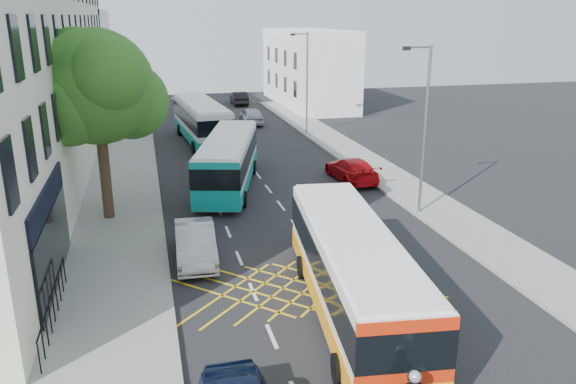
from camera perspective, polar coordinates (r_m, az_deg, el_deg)
ground at (r=16.36m, az=12.41°, el=-18.05°), size 120.00×120.00×0.00m
pavement_left at (r=28.39m, az=-17.66°, el=-2.55°), size 5.00×70.00×0.15m
pavement_right at (r=31.56m, az=12.62°, el=-0.14°), size 3.00×70.00×0.15m
terrace_main at (r=37.10m, az=-26.61°, el=11.60°), size 8.30×45.00×13.50m
terrace_far at (r=67.31m, az=-21.27°, el=12.58°), size 8.00×20.00×10.00m
building_right at (r=62.47m, az=1.99°, el=12.51°), size 6.00×18.00×8.00m
street_tree at (r=26.96m, az=-18.91°, el=9.94°), size 6.30×5.70×8.80m
lamp_near at (r=27.31m, az=13.60°, el=6.91°), size 1.45×0.15×8.00m
lamp_far at (r=45.78m, az=1.82°, el=11.47°), size 1.45×0.15×8.00m
railings at (r=19.39m, az=-22.74°, el=-10.58°), size 0.08×5.60×1.14m
bus_near at (r=18.31m, az=6.57°, el=-7.99°), size 3.70×10.78×2.97m
bus_mid at (r=31.90m, az=-6.08°, el=3.14°), size 5.14×10.78×2.95m
bus_far at (r=44.04m, az=-8.80°, el=7.15°), size 3.53×11.38×3.15m
parked_car_silver at (r=22.80m, az=-9.39°, el=-5.13°), size 1.72×4.47×1.45m
red_hatchback at (r=33.51m, az=6.46°, el=2.30°), size 2.19×4.86×1.38m
distant_car_grey at (r=53.50m, az=-8.28°, el=7.90°), size 2.43×4.86×1.32m
distant_car_silver at (r=51.19m, az=-3.73°, el=7.72°), size 1.93×4.50×1.52m
distant_car_dark at (r=62.89m, az=-5.00°, el=9.48°), size 1.55×4.36×1.43m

